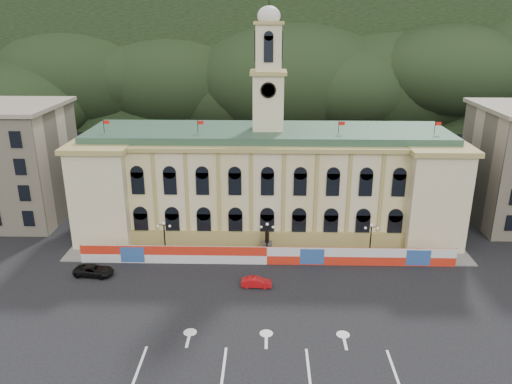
{
  "coord_description": "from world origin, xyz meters",
  "views": [
    {
      "loc": [
        0.0,
        -44.79,
        31.24
      ],
      "look_at": [
        -1.53,
        18.0,
        9.18
      ],
      "focal_mm": 35.0,
      "sensor_mm": 36.0,
      "label": 1
    }
  ],
  "objects_px": {
    "lamp_center": "(267,237)",
    "black_suv": "(94,271)",
    "red_sedan": "(256,282)",
    "statue": "(267,246)"
  },
  "relations": [
    {
      "from": "lamp_center",
      "to": "red_sedan",
      "type": "bearing_deg",
      "value": -98.98
    },
    {
      "from": "red_sedan",
      "to": "black_suv",
      "type": "bearing_deg",
      "value": 85.62
    },
    {
      "from": "black_suv",
      "to": "statue",
      "type": "bearing_deg",
      "value": -67.39
    },
    {
      "from": "lamp_center",
      "to": "red_sedan",
      "type": "xyz_separation_m",
      "value": [
        -1.25,
        -7.94,
        -2.46
      ]
    },
    {
      "from": "red_sedan",
      "to": "statue",
      "type": "bearing_deg",
      "value": -6.0
    },
    {
      "from": "red_sedan",
      "to": "black_suv",
      "type": "distance_m",
      "value": 20.96
    },
    {
      "from": "lamp_center",
      "to": "black_suv",
      "type": "xyz_separation_m",
      "value": [
        -22.09,
        -5.61,
        -2.38
      ]
    },
    {
      "from": "red_sedan",
      "to": "black_suv",
      "type": "relative_size",
      "value": 0.72
    },
    {
      "from": "statue",
      "to": "black_suv",
      "type": "height_order",
      "value": "statue"
    },
    {
      "from": "statue",
      "to": "lamp_center",
      "type": "distance_m",
      "value": 2.14
    }
  ]
}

